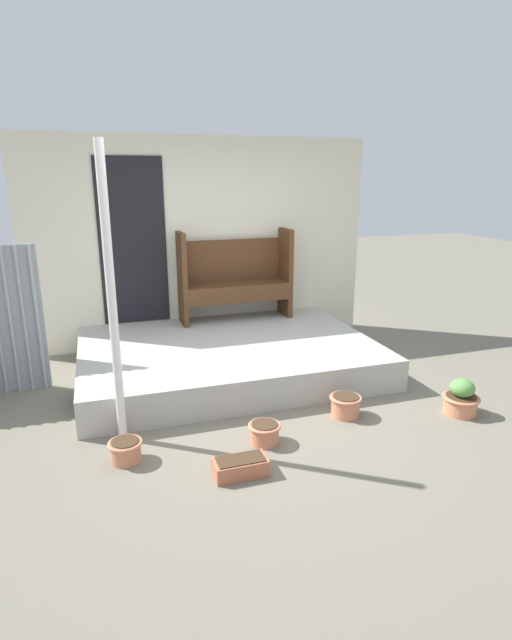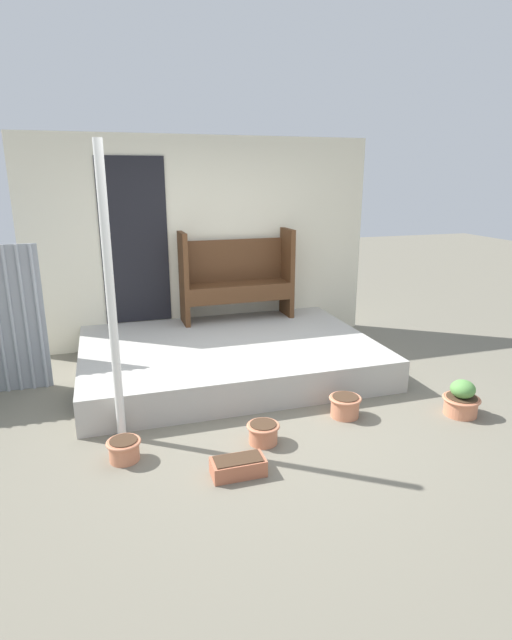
{
  "view_description": "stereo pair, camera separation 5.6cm",
  "coord_description": "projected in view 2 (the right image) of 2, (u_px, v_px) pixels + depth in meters",
  "views": [
    {
      "loc": [
        -1.32,
        -3.99,
        2.13
      ],
      "look_at": [
        0.09,
        0.39,
        0.79
      ],
      "focal_mm": 28.0,
      "sensor_mm": 36.0,
      "label": 1
    },
    {
      "loc": [
        -1.27,
        -4.01,
        2.13
      ],
      "look_at": [
        0.09,
        0.39,
        0.79
      ],
      "focal_mm": 28.0,
      "sensor_mm": 36.0,
      "label": 2
    }
  ],
  "objects": [
    {
      "name": "ground_plane",
      "position": [
        260.0,
        414.0,
        4.63
      ],
      "size": [
        24.0,
        24.0,
        0.0
      ],
      "primitive_type": "plane",
      "color": "#706B5B"
    },
    {
      "name": "porch_slab",
      "position": [
        228.0,
        356.0,
        5.61
      ],
      "size": [
        3.18,
        2.25,
        0.34
      ],
      "color": "#B2AFA8",
      "rests_on": "ground_plane"
    },
    {
      "name": "house_wall",
      "position": [
        202.0,
        243.0,
        6.34
      ],
      "size": [
        4.38,
        0.08,
        2.6
      ],
      "color": "beige",
      "rests_on": "ground_plane"
    },
    {
      "name": "support_post",
      "position": [
        111.0,
        300.0,
        3.87
      ],
      "size": [
        0.07,
        0.07,
        2.39
      ],
      "color": "white",
      "rests_on": "ground_plane"
    },
    {
      "name": "bench",
      "position": [
        236.0,
        275.0,
        6.34
      ],
      "size": [
        1.43,
        0.42,
        1.14
      ],
      "rotation": [
        0.0,
        0.0,
        0.01
      ],
      "color": "#54331C",
      "rests_on": "porch_slab"
    },
    {
      "name": "flower_pot_left",
      "position": [
        124.0,
        449.0,
        3.85
      ],
      "size": [
        0.27,
        0.27,
        0.17
      ],
      "color": "tan",
      "rests_on": "ground_plane"
    },
    {
      "name": "flower_pot_middle",
      "position": [
        263.0,
        432.0,
        4.1
      ],
      "size": [
        0.28,
        0.28,
        0.17
      ],
      "color": "tan",
      "rests_on": "ground_plane"
    },
    {
      "name": "flower_pot_right",
      "position": [
        345.0,
        405.0,
        4.55
      ],
      "size": [
        0.3,
        0.3,
        0.2
      ],
      "color": "tan",
      "rests_on": "ground_plane"
    },
    {
      "name": "flower_pot_far_right",
      "position": [
        461.0,
        400.0,
        4.57
      ],
      "size": [
        0.34,
        0.34,
        0.34
      ],
      "color": "tan",
      "rests_on": "ground_plane"
    },
    {
      "name": "planter_box_rect",
      "position": [
        238.0,
        466.0,
        3.67
      ],
      "size": [
        0.4,
        0.2,
        0.13
      ],
      "color": "#B76647",
      "rests_on": "ground_plane"
    }
  ]
}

